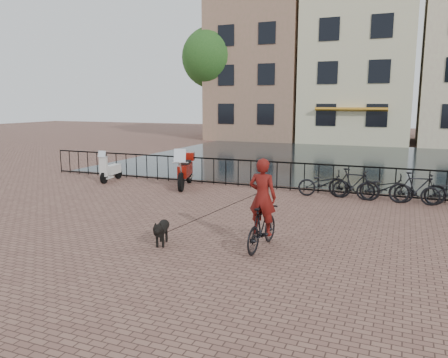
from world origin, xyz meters
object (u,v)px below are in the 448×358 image
at_px(motorcycle, 185,166).
at_px(scooter, 111,165).
at_px(cyclist, 262,209).
at_px(dog, 162,232).

distance_m(motorcycle, scooter, 3.32).
height_order(cyclist, dog, cyclist).
xyz_separation_m(cyclist, motorcycle, (-4.75, 5.56, -0.10)).
bearing_deg(motorcycle, cyclist, -66.37).
xyz_separation_m(cyclist, scooter, (-8.07, 5.52, -0.22)).
xyz_separation_m(cyclist, dog, (-2.14, -0.59, -0.58)).
bearing_deg(dog, motorcycle, 93.80).
bearing_deg(scooter, motorcycle, -5.98).
height_order(motorcycle, scooter, motorcycle).
bearing_deg(motorcycle, scooter, 163.86).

